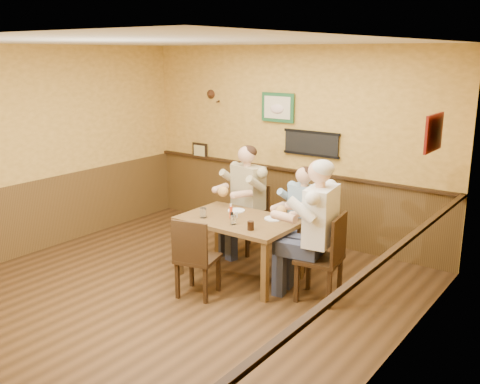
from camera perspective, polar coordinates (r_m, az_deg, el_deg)
The scene contains 17 objects.
room at distance 5.86m, azimuth -5.30°, elevation 4.72°, with size 5.02×5.03×2.81m.
dining_table at distance 6.49m, azimuth -0.09°, elevation -3.62°, with size 1.40×0.90×0.75m.
chair_back_left at distance 7.39m, azimuth 0.86°, elevation -2.85°, with size 0.43×0.43×0.94m, color #311F0F, non-canonical shape.
chair_back_right at distance 6.91m, azimuth 6.81°, elevation -4.69°, with size 0.38×0.38×0.83m, color #311F0F, non-canonical shape.
chair_right_end at distance 6.02m, azimuth 8.46°, elevation -6.87°, with size 0.46×0.46×1.00m, color #311F0F, non-canonical shape.
chair_near_side at distance 6.09m, azimuth -4.52°, elevation -6.86°, with size 0.43×0.43×0.93m, color #311F0F, non-canonical shape.
diner_tan_shirt at distance 7.34m, azimuth 0.87°, elevation -1.35°, with size 0.62×0.62×1.34m, color tan, non-canonical shape.
diner_blue_polo at distance 6.85m, azimuth 6.86°, elevation -3.28°, with size 0.55×0.55×1.19m, color #7B9EB9, non-canonical shape.
diner_white_elder at distance 5.94m, azimuth 8.54°, elevation -4.94°, with size 0.66×0.66×1.43m, color white, non-canonical shape.
water_glass_left at distance 6.49m, azimuth -3.94°, elevation -2.22°, with size 0.08×0.08×0.12m, color silver.
water_glass_mid at distance 6.23m, azimuth -0.71°, elevation -3.01°, with size 0.07×0.07×0.10m, color white.
cola_tumbler at distance 6.04m, azimuth 1.15°, elevation -3.61°, with size 0.08×0.08×0.10m, color black.
hot_sauce_bottle at distance 6.46m, azimuth -0.96°, elevation -2.10°, with size 0.04×0.04×0.16m, color red.
salt_shaker at distance 6.47m, azimuth -0.39°, elevation -2.42°, with size 0.03×0.03×0.08m, color white.
pepper_shaker at distance 6.41m, azimuth -0.88°, elevation -2.55°, with size 0.04×0.04×0.09m, color black.
plate_far_left at distance 6.76m, azimuth -0.39°, elevation -1.99°, with size 0.22×0.22×0.01m, color silver.
plate_far_right at distance 6.44m, azimuth 3.62°, elevation -2.84°, with size 0.23×0.23×0.02m, color silver.
Camera 1 is at (3.97, -4.14, 2.70)m, focal length 40.00 mm.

